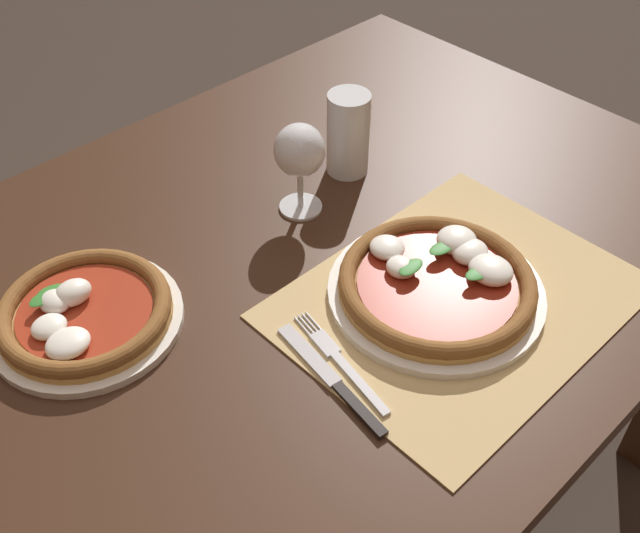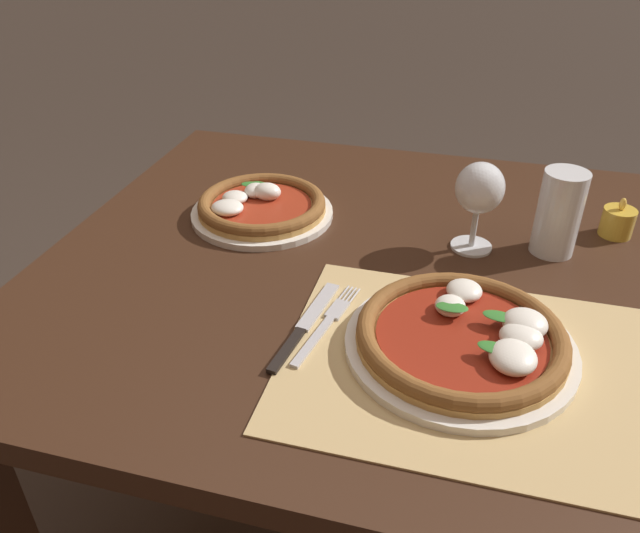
{
  "view_description": "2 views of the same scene",
  "coord_description": "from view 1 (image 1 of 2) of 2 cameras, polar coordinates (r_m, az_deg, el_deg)",
  "views": [
    {
      "loc": [
        -0.6,
        -0.63,
        1.5
      ],
      "look_at": [
        -0.08,
        -0.08,
        0.8
      ],
      "focal_mm": 42.0,
      "sensor_mm": 36.0,
      "label": 1
    },
    {
      "loc": [
        0.02,
        -0.87,
        1.29
      ],
      "look_at": [
        -0.18,
        -0.11,
        0.79
      ],
      "focal_mm": 35.0,
      "sensor_mm": 36.0,
      "label": 2
    }
  ],
  "objects": [
    {
      "name": "pizza_far",
      "position": [
        1.07,
        -17.57,
        -3.44
      ],
      "size": [
        0.26,
        0.26,
        0.05
      ],
      "color": "silver",
      "rests_on": "dining_table"
    },
    {
      "name": "pizza_near",
      "position": [
        1.07,
        8.98,
        -1.23
      ],
      "size": [
        0.31,
        0.31,
        0.05
      ],
      "color": "silver",
      "rests_on": "paper_placemat"
    },
    {
      "name": "wine_glass",
      "position": [
        1.16,
        -1.57,
        8.57
      ],
      "size": [
        0.08,
        0.08,
        0.16
      ],
      "color": "silver",
      "rests_on": "dining_table"
    },
    {
      "name": "pint_glass",
      "position": [
        1.27,
        2.16,
        9.97
      ],
      "size": [
        0.07,
        0.07,
        0.15
      ],
      "color": "silver",
      "rests_on": "dining_table"
    },
    {
      "name": "votive_candle",
      "position": [
        1.41,
        2.77,
        11.51
      ],
      "size": [
        0.06,
        0.06,
        0.07
      ],
      "color": "gold",
      "rests_on": "dining_table"
    },
    {
      "name": "dining_table",
      "position": [
        1.22,
        0.18,
        -1.6
      ],
      "size": [
        1.33,
        0.98,
        0.74
      ],
      "color": "#382114",
      "rests_on": "ground"
    },
    {
      "name": "paper_placemat",
      "position": [
        1.08,
        10.43,
        -2.5
      ],
      "size": [
        0.49,
        0.38,
        0.0
      ],
      "primitive_type": "cube",
      "color": "tan",
      "rests_on": "dining_table"
    },
    {
      "name": "ground_plane",
      "position": [
        1.73,
        0.13,
        -16.91
      ],
      "size": [
        24.0,
        24.0,
        0.0
      ],
      "primitive_type": "plane",
      "color": "#382D26"
    },
    {
      "name": "fork",
      "position": [
        0.98,
        1.55,
        -7.2
      ],
      "size": [
        0.05,
        0.2,
        0.0
      ],
      "color": "#B7B7BC",
      "rests_on": "paper_placemat"
    },
    {
      "name": "knife",
      "position": [
        0.96,
        0.78,
        -8.47
      ],
      "size": [
        0.05,
        0.22,
        0.01
      ],
      "color": "black",
      "rests_on": "paper_placemat"
    }
  ]
}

